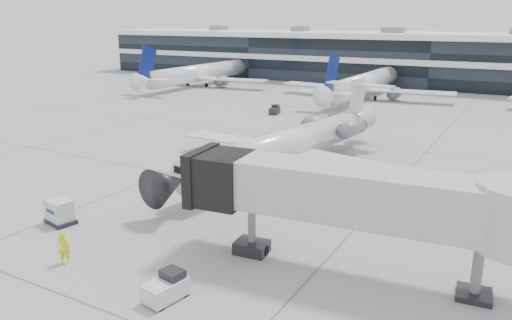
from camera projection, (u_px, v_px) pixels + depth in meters
The scene contains 11 objects.
ground at pixel (258, 190), 42.92m from camera, with size 220.00×220.00×0.00m, color gray.
terminal at pixel (439, 62), 110.22m from camera, with size 170.00×22.00×10.00m, color black.
bg_jet_left at pixel (202, 85), 110.29m from camera, with size 32.00×40.00×9.60m, color white, non-canonical shape.
bg_jet_center at pixel (365, 98), 92.76m from camera, with size 32.00×40.00×9.60m, color white, non-canonical shape.
regional_jet at pixel (291, 143), 48.16m from camera, with size 26.41×32.95×7.62m.
jet_bridge at pixel (374, 198), 27.17m from camera, with size 20.21×5.77×6.48m.
ramp_worker at pixel (64, 247), 29.77m from camera, with size 0.74×0.49×2.04m, color yellow.
baggage_tug at pixel (167, 287), 25.99m from camera, with size 1.74×2.52×1.48m.
cargo_uld at pixel (60, 212), 35.61m from camera, with size 2.38×1.96×1.72m.
traffic_cone at pixel (272, 141), 59.04m from camera, with size 0.49×0.49×0.54m.
far_tug at pixel (275, 110), 76.92m from camera, with size 1.68×2.39×1.39m.
Camera 1 is at (19.84, -35.42, 14.15)m, focal length 35.00 mm.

